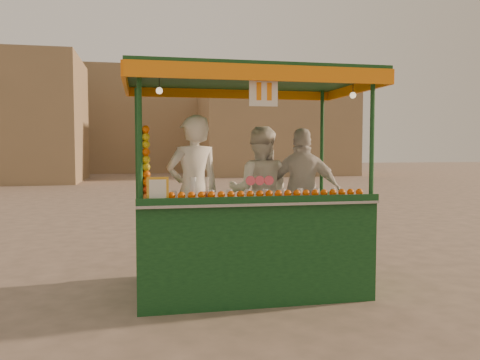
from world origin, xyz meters
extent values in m
plane|color=brown|center=(0.00, 0.00, 0.00)|extent=(90.00, 90.00, 0.00)
cube|color=#907352|center=(7.00, 24.00, 2.50)|extent=(9.00, 6.00, 5.00)
cube|color=#907352|center=(-2.00, 30.00, 3.50)|extent=(14.00, 7.00, 7.00)
cube|color=#0F3818|center=(0.00, 0.17, 0.14)|extent=(2.48, 1.53, 0.29)
cylinder|color=black|center=(-0.86, 0.17, 0.17)|extent=(0.34, 0.10, 0.34)
cylinder|color=black|center=(0.86, 0.17, 0.17)|extent=(0.34, 0.10, 0.34)
cube|color=#0F3818|center=(0.00, -0.45, 0.67)|extent=(2.48, 0.29, 0.76)
cube|color=#0F3818|center=(-1.10, 0.27, 0.67)|extent=(0.29, 1.24, 0.76)
cube|color=#0F3818|center=(1.10, 0.27, 0.67)|extent=(0.29, 1.24, 0.76)
cube|color=#B2B2B7|center=(0.00, -0.42, 1.07)|extent=(2.48, 0.44, 0.03)
cylinder|color=#0F3818|center=(-1.19, -0.54, 1.72)|extent=(0.05, 0.05, 1.34)
cylinder|color=#0F3818|center=(1.20, -0.54, 1.72)|extent=(0.05, 0.05, 1.34)
cylinder|color=#0F3818|center=(-1.19, 0.89, 1.72)|extent=(0.05, 0.05, 1.34)
cylinder|color=#0F3818|center=(1.20, 0.89, 1.72)|extent=(0.05, 0.05, 1.34)
cube|color=#0F3818|center=(0.00, 0.17, 2.43)|extent=(2.67, 1.72, 0.08)
cube|color=orange|center=(0.00, -0.69, 2.35)|extent=(2.67, 0.04, 0.15)
cube|color=orange|center=(0.00, 1.03, 2.35)|extent=(2.67, 0.04, 0.15)
cube|color=orange|center=(-1.34, 0.17, 2.35)|extent=(0.04, 1.72, 0.15)
cube|color=orange|center=(1.34, 0.17, 2.35)|extent=(0.04, 1.72, 0.15)
cylinder|color=#EA475C|center=(-0.02, -0.54, 1.30)|extent=(0.10, 0.02, 0.10)
cube|color=gold|center=(-1.03, -0.54, 1.21)|extent=(0.21, 0.02, 0.27)
cube|color=white|center=(0.00, -0.61, 2.18)|extent=(0.29, 0.01, 0.29)
sphere|color=#FFE5B2|center=(-1.00, -0.48, 2.18)|extent=(0.07, 0.07, 0.07)
sphere|color=#FFE5B2|center=(1.00, -0.48, 2.18)|extent=(0.07, 0.07, 0.07)
imported|color=white|center=(-0.61, 0.14, 1.14)|extent=(0.70, 0.55, 1.70)
imported|color=white|center=(0.24, 0.49, 1.09)|extent=(0.92, 0.80, 1.60)
imported|color=silver|center=(0.75, 0.35, 1.08)|extent=(1.00, 0.65, 1.58)
camera|label=1|loc=(-1.19, -5.25, 1.62)|focal=36.25mm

